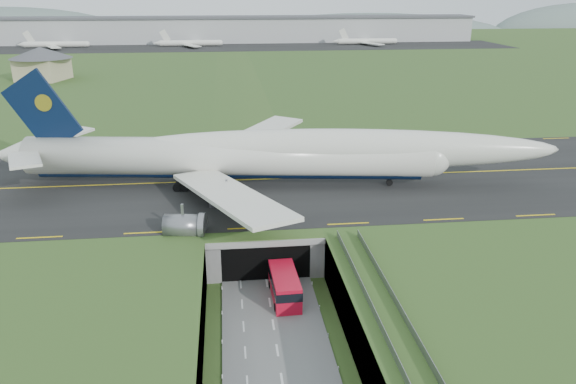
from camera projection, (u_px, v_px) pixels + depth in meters
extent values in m
plane|color=#2D4E1F|center=(271.00, 312.00, 68.90)|extent=(900.00, 900.00, 0.00)
cube|color=gray|center=(271.00, 291.00, 67.88)|extent=(800.00, 800.00, 6.00)
cube|color=slate|center=(277.00, 348.00, 61.86)|extent=(12.00, 75.00, 0.20)
cube|color=black|center=(255.00, 180.00, 97.64)|extent=(800.00, 44.00, 0.18)
cube|color=gray|center=(260.00, 213.00, 84.77)|extent=(16.00, 22.00, 1.00)
cube|color=gray|center=(214.00, 230.00, 84.89)|extent=(2.00, 22.00, 6.00)
cube|color=gray|center=(306.00, 226.00, 86.36)|extent=(2.00, 22.00, 6.00)
cube|color=black|center=(263.00, 245.00, 81.12)|extent=(12.00, 12.00, 5.00)
cube|color=#A8A8A3|center=(266.00, 244.00, 74.41)|extent=(17.00, 0.50, 0.80)
cube|color=#A8A8A3|center=(408.00, 360.00, 50.80)|extent=(3.00, 53.00, 0.50)
cube|color=gray|center=(394.00, 354.00, 50.39)|extent=(0.06, 53.00, 1.00)
cube|color=gray|center=(424.00, 352.00, 50.69)|extent=(0.06, 53.00, 1.00)
cylinder|color=#A8A8A3|center=(398.00, 370.00, 54.16)|extent=(0.90, 0.90, 5.60)
cylinder|color=#A8A8A3|center=(368.00, 304.00, 65.36)|extent=(0.90, 0.90, 5.60)
cylinder|color=silver|center=(229.00, 156.00, 93.43)|extent=(67.63, 15.20, 6.34)
sphere|color=silver|center=(432.00, 158.00, 92.77)|extent=(6.98, 6.98, 6.22)
cone|color=silver|center=(11.00, 155.00, 94.15)|extent=(7.67, 6.89, 6.03)
ellipsoid|color=silver|center=(338.00, 149.00, 92.59)|extent=(72.41, 15.35, 6.66)
ellipsoid|color=black|center=(426.00, 153.00, 92.52)|extent=(4.77, 3.34, 2.22)
cylinder|color=black|center=(229.00, 170.00, 94.28)|extent=(63.81, 11.11, 2.66)
cube|color=silver|center=(249.00, 138.00, 108.63)|extent=(23.62, 27.76, 2.67)
cube|color=silver|center=(63.00, 136.00, 100.51)|extent=(9.98, 11.47, 1.02)
cube|color=silver|center=(230.00, 195.00, 78.83)|extent=(17.73, 30.10, 2.67)
cube|color=silver|center=(24.00, 159.00, 86.54)|extent=(7.98, 11.78, 1.02)
cube|color=black|center=(43.00, 112.00, 91.49)|extent=(12.57, 2.26, 14.02)
cylinder|color=gold|center=(44.00, 102.00, 90.97)|extent=(2.84, 1.05, 2.77)
cylinder|color=slate|center=(240.00, 163.00, 103.65)|extent=(5.54, 3.92, 3.27)
cylinder|color=slate|center=(222.00, 148.00, 113.52)|extent=(5.54, 3.92, 3.27)
cylinder|color=slate|center=(227.00, 199.00, 85.96)|extent=(5.54, 3.92, 3.27)
cylinder|color=slate|center=(183.00, 226.00, 76.28)|extent=(5.54, 3.92, 3.27)
cylinder|color=black|center=(389.00, 182.00, 94.41)|extent=(1.15, 0.64, 1.09)
cube|color=black|center=(204.00, 180.00, 94.98)|extent=(6.81, 7.66, 1.39)
cube|color=red|center=(285.00, 286.00, 71.20)|extent=(3.47, 8.64, 3.41)
cube|color=black|center=(285.00, 281.00, 70.97)|extent=(3.54, 8.75, 1.14)
cube|color=black|center=(285.00, 296.00, 71.69)|extent=(3.22, 8.06, 0.57)
cylinder|color=black|center=(276.00, 307.00, 68.79)|extent=(0.43, 1.04, 1.02)
cylinder|color=black|center=(271.00, 285.00, 74.08)|extent=(0.43, 1.04, 1.02)
cylinder|color=black|center=(300.00, 306.00, 69.19)|extent=(0.43, 1.04, 1.02)
cylinder|color=black|center=(293.00, 283.00, 74.49)|extent=(0.43, 1.04, 1.02)
cube|color=#BCAE87|center=(43.00, 69.00, 203.05)|extent=(18.20, 18.20, 7.89)
cone|color=#4C4C51|center=(40.00, 52.00, 201.03)|extent=(26.69, 26.69, 3.95)
cube|color=#B2B2B2|center=(230.00, 30.00, 344.49)|extent=(300.00, 22.00, 15.00)
cube|color=#4C4C51|center=(230.00, 17.00, 341.92)|extent=(302.00, 24.00, 1.20)
cube|color=black|center=(231.00, 47.00, 318.98)|extent=(320.00, 50.00, 0.08)
cylinder|color=silver|center=(56.00, 44.00, 312.72)|extent=(34.00, 3.20, 3.20)
cylinder|color=silver|center=(190.00, 43.00, 320.51)|extent=(34.00, 3.20, 3.20)
cylinder|color=silver|center=(367.00, 41.00, 331.34)|extent=(34.00, 3.20, 3.20)
ellipsoid|color=slate|center=(5.00, 43.00, 453.00)|extent=(220.00, 77.00, 56.00)
ellipsoid|color=slate|center=(368.00, 39.00, 484.47)|extent=(260.00, 91.00, 44.00)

